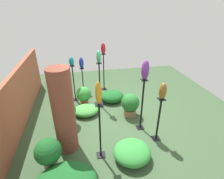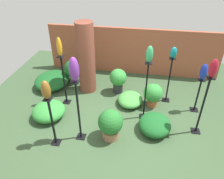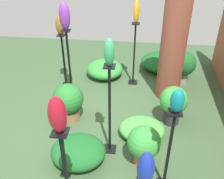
# 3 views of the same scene
# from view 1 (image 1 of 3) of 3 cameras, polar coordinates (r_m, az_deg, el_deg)

# --- Properties ---
(ground_plane) EXTENTS (8.00, 8.00, 0.00)m
(ground_plane) POSITION_cam_1_polar(r_m,az_deg,el_deg) (5.67, 1.11, -7.76)
(ground_plane) COLOR #385133
(brick_wall_back) EXTENTS (5.60, 0.12, 1.55)m
(brick_wall_back) POSITION_cam_1_polar(r_m,az_deg,el_deg) (5.45, -28.35, -3.29)
(brick_wall_back) COLOR #9E5138
(brick_wall_back) RESTS_ON ground
(brick_pillar) EXTENTS (0.49, 0.49, 2.06)m
(brick_pillar) POSITION_cam_1_polar(r_m,az_deg,el_deg) (4.04, -15.50, -7.08)
(brick_pillar) COLOR brown
(brick_pillar) RESTS_ON ground
(pedestal_teal) EXTENTS (0.20, 0.20, 1.31)m
(pedestal_teal) POSITION_cam_1_polar(r_m,az_deg,el_deg) (6.26, -12.29, 1.48)
(pedestal_teal) COLOR black
(pedestal_teal) RESTS_ON ground
(pedestal_ruby) EXTENTS (0.20, 0.20, 1.47)m
(pedestal_ruby) POSITION_cam_1_polar(r_m,az_deg,el_deg) (6.88, -2.70, 5.17)
(pedestal_ruby) COLOR black
(pedestal_ruby) RESTS_ON ground
(pedestal_violet) EXTENTS (0.20, 0.20, 1.49)m
(pedestal_violet) POSITION_cam_1_polar(r_m,az_deg,el_deg) (4.75, 9.73, -5.70)
(pedestal_violet) COLOR black
(pedestal_violet) RESTS_ON ground
(pedestal_cobalt) EXTENTS (0.20, 0.20, 0.94)m
(pedestal_cobalt) POSITION_cam_1_polar(r_m,az_deg,el_deg) (6.99, -9.51, 2.91)
(pedestal_cobalt) COLOR black
(pedestal_cobalt) RESTS_ON ground
(pedestal_bronze) EXTENTS (0.20, 0.20, 1.20)m
(pedestal_bronze) POSITION_cam_1_polar(r_m,az_deg,el_deg) (4.55, 14.88, -10.08)
(pedestal_bronze) COLOR black
(pedestal_bronze) RESTS_ON ground
(pedestal_jade) EXTENTS (0.20, 0.20, 1.54)m
(pedestal_jade) POSITION_cam_1_polar(r_m,az_deg,el_deg) (5.70, -4.02, 0.72)
(pedestal_jade) COLOR black
(pedestal_jade) RESTS_ON ground
(pedestal_amber) EXTENTS (0.20, 0.20, 1.40)m
(pedestal_amber) POSITION_cam_1_polar(r_m,az_deg,el_deg) (3.92, -3.92, -14.19)
(pedestal_amber) COLOR black
(pedestal_amber) RESTS_ON ground
(art_vase_teal) EXTENTS (0.17, 0.16, 0.30)m
(art_vase_teal) POSITION_cam_1_polar(r_m,az_deg,el_deg) (5.95, -13.09, 8.94)
(art_vase_teal) COLOR #0F727A
(art_vase_teal) RESTS_ON pedestal_teal
(art_vase_ruby) EXTENTS (0.17, 0.18, 0.40)m
(art_vase_ruby) POSITION_cam_1_polar(r_m,az_deg,el_deg) (6.58, -2.89, 13.21)
(art_vase_ruby) COLOR maroon
(art_vase_ruby) RESTS_ON pedestal_ruby
(art_vase_violet) EXTENTS (0.19, 0.20, 0.51)m
(art_vase_violet) POSITION_cam_1_polar(r_m,az_deg,el_deg) (4.29, 10.81, 6.27)
(art_vase_violet) COLOR #6B2D8C
(art_vase_violet) RESTS_ON pedestal_violet
(art_vase_cobalt) EXTENTS (0.18, 0.17, 0.42)m
(art_vase_cobalt) POSITION_cam_1_polar(r_m,az_deg,el_deg) (6.74, -9.98, 8.56)
(art_vase_cobalt) COLOR #192D9E
(art_vase_cobalt) RESTS_ON pedestal_cobalt
(art_vase_bronze) EXTENTS (0.18, 0.17, 0.41)m
(art_vase_bronze) POSITION_cam_1_polar(r_m,az_deg,el_deg) (4.11, 16.25, -0.51)
(art_vase_bronze) COLOR brown
(art_vase_bronze) RESTS_ON pedestal_bronze
(art_vase_jade) EXTENTS (0.15, 0.14, 0.39)m
(art_vase_jade) POSITION_cam_1_polar(r_m,az_deg,el_deg) (5.33, -4.37, 10.61)
(art_vase_jade) COLOR #2D9356
(art_vase_jade) RESTS_ON pedestal_jade
(art_vase_amber) EXTENTS (0.13, 0.13, 0.49)m
(art_vase_amber) POSITION_cam_1_polar(r_m,az_deg,el_deg) (3.35, -4.44, -1.20)
(art_vase_amber) COLOR orange
(art_vase_amber) RESTS_ON pedestal_amber
(potted_plant_near_pillar) EXTENTS (0.50, 0.50, 0.75)m
(potted_plant_near_pillar) POSITION_cam_1_polar(r_m,az_deg,el_deg) (5.12, -14.39, -6.97)
(potted_plant_near_pillar) COLOR #2D2D33
(potted_plant_near_pillar) RESTS_ON ground
(potted_plant_walkway_edge) EXTENTS (0.56, 0.56, 0.73)m
(potted_plant_walkway_edge) POSITION_cam_1_polar(r_m,az_deg,el_deg) (5.40, 5.97, -4.73)
(potted_plant_walkway_edge) COLOR #936B4C
(potted_plant_walkway_edge) RESTS_ON ground
(potted_plant_back_center) EXTENTS (0.51, 0.51, 0.67)m
(potted_plant_back_center) POSITION_cam_1_polar(r_m,az_deg,el_deg) (6.00, -9.20, -1.74)
(potted_plant_back_center) COLOR #B25B38
(potted_plant_back_center) RESTS_ON ground
(potted_plant_front_left) EXTENTS (0.55, 0.55, 0.76)m
(potted_plant_front_left) POSITION_cam_1_polar(r_m,az_deg,el_deg) (4.02, -20.07, -18.80)
(potted_plant_front_left) COLOR gray
(potted_plant_front_left) RESTS_ON ground
(foliage_bed_east) EXTENTS (0.82, 0.85, 0.38)m
(foliage_bed_east) POSITION_cam_1_polar(r_m,az_deg,el_deg) (4.19, 6.57, -19.63)
(foliage_bed_east) COLOR #338C38
(foliage_bed_east) RESTS_ON ground
(foliage_bed_west) EXTENTS (0.75, 0.84, 0.36)m
(foliage_bed_west) POSITION_cam_1_polar(r_m,az_deg,el_deg) (6.25, -0.08, -2.23)
(foliage_bed_west) COLOR #195923
(foliage_bed_west) RESTS_ON ground
(foliage_bed_rear) EXTENTS (0.67, 0.79, 0.28)m
(foliage_bed_rear) POSITION_cam_1_polar(r_m,az_deg,el_deg) (5.61, -8.47, -6.73)
(foliage_bed_rear) COLOR #479942
(foliage_bed_rear) RESTS_ON ground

